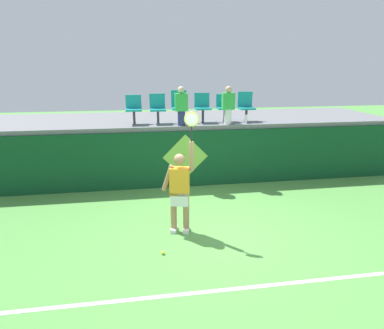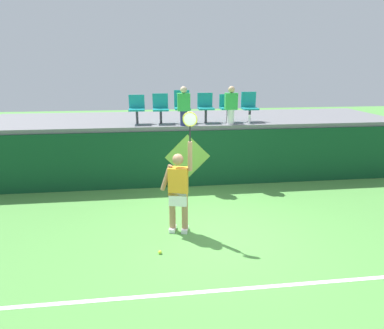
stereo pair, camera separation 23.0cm
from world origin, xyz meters
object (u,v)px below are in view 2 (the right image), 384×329
stadium_chair_3 (205,106)px  spectator_0 (231,105)px  stadium_chair_0 (137,107)px  stadium_chair_1 (161,107)px  stadium_chair_5 (249,105)px  stadium_chair_2 (182,105)px  tennis_player (179,189)px  tennis_ball (160,252)px  water_bottle (249,119)px  spectator_1 (184,106)px  stadium_chair_4 (227,106)px

stadium_chair_3 → spectator_0: 0.78m
stadium_chair_0 → stadium_chair_1: 0.67m
stadium_chair_5 → stadium_chair_3: bearing=-179.8°
stadium_chair_2 → stadium_chair_3: (0.68, -0.01, -0.03)m
stadium_chair_3 → spectator_0: spectator_0 is taller
stadium_chair_1 → spectator_0: 1.99m
tennis_player → stadium_chair_5: bearing=54.1°
tennis_ball → water_bottle: size_ratio=0.26×
tennis_ball → water_bottle: 4.87m
stadium_chair_0 → stadium_chair_1: size_ratio=0.97×
tennis_player → spectator_1: bearing=82.1°
spectator_0 → tennis_player: bearing=-121.1°
water_bottle → stadium_chair_2: (-1.87, 0.45, 0.38)m
water_bottle → stadium_chair_2: 1.96m
tennis_ball → stadium_chair_1: stadium_chair_1 is taller
water_bottle → stadium_chair_2: stadium_chair_2 is taller
water_bottle → stadium_chair_4: (-0.54, 0.43, 0.33)m
stadium_chair_5 → spectator_0: spectator_0 is taller
stadium_chair_3 → spectator_1: (-0.68, -0.47, 0.07)m
tennis_player → stadium_chair_4: size_ratio=3.15×
stadium_chair_0 → stadium_chair_4: size_ratio=1.01×
water_bottle → stadium_chair_3: 1.32m
tennis_player → stadium_chair_5: 4.23m
tennis_ball → spectator_1: size_ratio=0.06×
tennis_player → stadium_chair_2: (0.39, 3.27, 1.30)m
stadium_chair_2 → stadium_chair_5: (1.98, -0.00, -0.04)m
tennis_ball → stadium_chair_0: bearing=96.7°
water_bottle → spectator_0: spectator_0 is taller
tennis_player → stadium_chair_2: stadium_chair_2 is taller
stadium_chair_4 → stadium_chair_3: bearing=179.6°
stadium_chair_0 → stadium_chair_4: (2.61, -0.00, -0.00)m
tennis_ball → stadium_chair_3: stadium_chair_3 is taller
water_bottle → spectator_1: 1.91m
stadium_chair_2 → stadium_chair_4: (1.32, -0.01, -0.05)m
stadium_chair_0 → stadium_chair_4: 2.61m
stadium_chair_1 → stadium_chair_3: 1.29m
stadium_chair_0 → stadium_chair_2: 1.29m
spectator_1 → stadium_chair_5: bearing=13.5°
tennis_ball → stadium_chair_1: bearing=87.3°
water_bottle → stadium_chair_0: bearing=172.1°
tennis_ball → stadium_chair_0: size_ratio=0.08×
stadium_chair_2 → tennis_player: bearing=-96.7°
water_bottle → spectator_0: size_ratio=0.24×
tennis_ball → spectator_1: 4.33m
stadium_chair_3 → tennis_player: bearing=-108.0°
tennis_player → stadium_chair_4: 3.89m
tennis_player → stadium_chair_0: bearing=105.4°
tennis_ball → stadium_chair_2: 4.72m
tennis_player → stadium_chair_1: 3.51m
stadium_chair_0 → stadium_chair_5: bearing=0.1°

